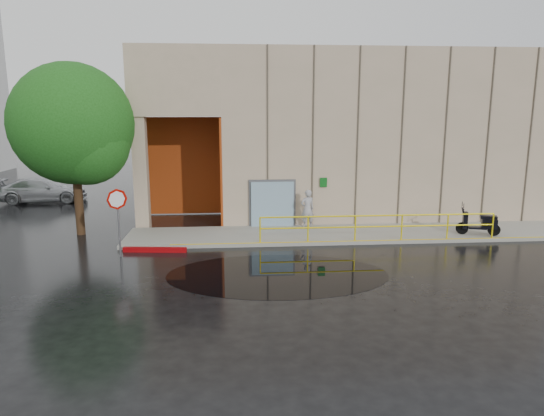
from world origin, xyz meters
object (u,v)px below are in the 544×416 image
at_px(person, 307,209).
at_px(stop_sign, 118,207).
at_px(tree_near, 76,129).
at_px(car_c, 43,190).
at_px(scooter, 479,217).
at_px(red_curb, 155,250).

xyz_separation_m(person, stop_sign, (-7.38, -3.25, 0.83)).
bearing_deg(tree_near, car_c, 120.27).
bearing_deg(scooter, red_curb, -157.81).
bearing_deg(scooter, car_c, 172.74).
distance_m(car_c, tree_near, 10.09).
bearing_deg(car_c, stop_sign, -153.59).
xyz_separation_m(red_curb, tree_near, (-3.47, 2.93, 4.43)).
bearing_deg(stop_sign, tree_near, 111.20).
distance_m(red_curb, car_c, 13.72).
xyz_separation_m(car_c, tree_near, (4.71, -8.07, 3.81)).
height_order(person, scooter, person).
xyz_separation_m(scooter, red_curb, (-13.17, -1.00, -0.83)).
bearing_deg(red_curb, tree_near, 139.76).
height_order(stop_sign, car_c, stop_sign).
bearing_deg(stop_sign, person, 11.01).
distance_m(stop_sign, red_curb, 2.16).
bearing_deg(tree_near, stop_sign, -56.06).
bearing_deg(person, red_curb, 9.69).
relative_size(person, car_c, 0.35).
xyz_separation_m(red_curb, car_c, (-8.17, 11.00, 0.62)).
height_order(scooter, red_curb, scooter).
distance_m(scooter, car_c, 23.57).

